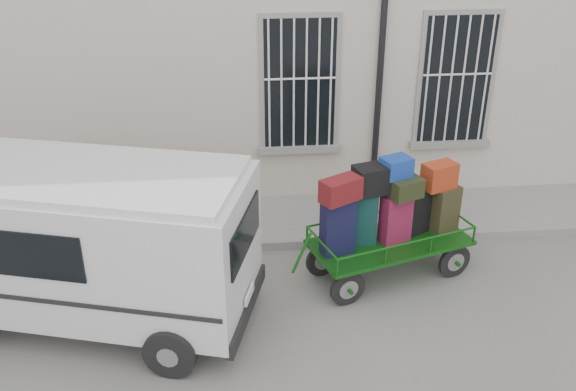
% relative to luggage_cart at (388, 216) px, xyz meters
% --- Properties ---
extents(ground, '(80.00, 80.00, 0.00)m').
position_rel_luggage_cart_xyz_m(ground, '(-0.61, -0.51, -1.01)').
color(ground, slate).
rests_on(ground, ground).
extents(building, '(24.00, 5.15, 6.00)m').
position_rel_luggage_cart_xyz_m(building, '(-0.61, 4.99, 1.99)').
color(building, beige).
rests_on(building, ground).
extents(sidewalk, '(24.00, 1.70, 0.15)m').
position_rel_luggage_cart_xyz_m(sidewalk, '(-0.61, 1.69, -0.94)').
color(sidewalk, gray).
rests_on(sidewalk, ground).
extents(luggage_cart, '(2.77, 1.71, 1.90)m').
position_rel_luggage_cart_xyz_m(luggage_cart, '(0.00, 0.00, 0.00)').
color(luggage_cart, black).
rests_on(luggage_cart, ground).
extents(van, '(4.65, 2.91, 2.19)m').
position_rel_luggage_cart_xyz_m(van, '(-4.13, -0.61, 0.24)').
color(van, silver).
rests_on(van, ground).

